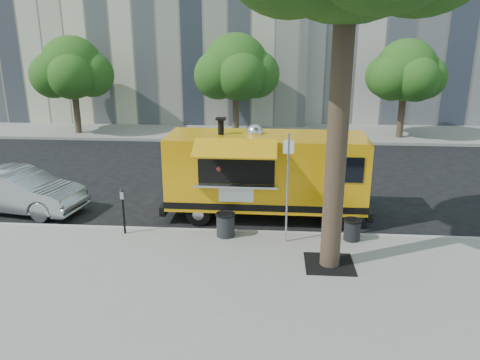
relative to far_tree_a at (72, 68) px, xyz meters
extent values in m
plane|color=black|center=(10.00, -12.30, -3.78)|extent=(120.00, 120.00, 0.00)
cube|color=gray|center=(10.00, -16.30, -3.70)|extent=(60.00, 6.00, 0.15)
cube|color=#999993|center=(10.00, -13.23, -3.70)|extent=(60.00, 0.14, 0.16)
cube|color=gray|center=(10.00, 1.20, -3.70)|extent=(60.00, 5.00, 0.15)
cylinder|color=#33261C|center=(12.60, -15.10, -0.38)|extent=(0.48, 0.48, 6.50)
cube|color=black|center=(12.60, -15.10, -3.62)|extent=(1.20, 1.20, 0.02)
cylinder|color=#33261C|center=(0.00, 0.00, -2.33)|extent=(0.36, 0.36, 2.60)
sphere|color=#204E14|center=(0.00, 0.00, 0.02)|extent=(3.42, 3.42, 3.42)
cylinder|color=#33261C|center=(9.00, 0.40, -2.33)|extent=(0.36, 0.36, 2.60)
sphere|color=#204E14|center=(9.00, 0.40, 0.07)|extent=(3.60, 3.60, 3.60)
cylinder|color=#33261C|center=(18.00, 0.10, -2.33)|extent=(0.36, 0.36, 2.60)
sphere|color=#204E14|center=(18.00, 0.10, -0.04)|extent=(3.24, 3.24, 3.24)
cylinder|color=silver|center=(11.55, -13.85, -2.13)|extent=(0.06, 0.06, 3.00)
cube|color=white|center=(11.55, -13.85, -0.98)|extent=(0.28, 0.02, 0.35)
cylinder|color=black|center=(7.00, -13.65, -3.10)|extent=(0.06, 0.06, 1.05)
cube|color=silver|center=(7.00, -13.65, -2.48)|extent=(0.10, 0.08, 0.22)
sphere|color=black|center=(7.00, -13.65, -2.35)|extent=(0.11, 0.11, 0.11)
cube|color=orange|center=(10.95, -11.70, -2.22)|extent=(6.04, 2.09, 2.18)
cube|color=black|center=(10.95, -11.70, -3.11)|extent=(6.06, 2.11, 0.20)
cube|color=black|center=(14.04, -11.72, -3.36)|extent=(0.20, 1.94, 0.28)
cube|color=black|center=(7.85, -11.68, -3.36)|extent=(0.20, 1.94, 0.28)
cube|color=black|center=(13.98, -11.72, -1.87)|extent=(0.06, 1.63, 0.88)
cylinder|color=black|center=(13.03, -12.57, -3.40)|extent=(0.74, 0.27, 0.74)
cylinder|color=black|center=(13.04, -10.86, -3.40)|extent=(0.74, 0.27, 0.74)
cylinder|color=black|center=(8.94, -12.54, -3.40)|extent=(0.74, 0.27, 0.74)
cylinder|color=black|center=(8.96, -10.83, -3.40)|extent=(0.74, 0.27, 0.74)
cube|color=black|center=(10.10, -12.65, -1.87)|extent=(2.23, 0.20, 0.97)
cube|color=silver|center=(10.10, -12.81, -2.40)|extent=(2.43, 0.37, 0.06)
cube|color=orange|center=(10.10, -13.14, -1.21)|extent=(2.33, 0.90, 0.39)
cube|color=white|center=(10.10, -12.73, -2.69)|extent=(1.02, 0.05, 0.46)
cylinder|color=black|center=(9.55, -11.69, -0.90)|extent=(0.19, 0.19, 0.51)
sphere|color=silver|center=(10.58, -11.51, -1.09)|extent=(0.52, 0.52, 0.52)
sphere|color=maroon|center=(9.60, -12.36, -1.92)|extent=(0.78, 0.78, 0.78)
cylinder|color=#FF590C|center=(9.59, -12.59, -2.05)|extent=(0.32, 0.11, 0.32)
imported|color=#A6A8AD|center=(2.94, -11.82, -3.07)|extent=(4.50, 2.24, 1.42)
cylinder|color=black|center=(13.37, -13.60, -3.33)|extent=(0.45, 0.45, 0.59)
cylinder|color=black|center=(13.37, -13.60, -3.05)|extent=(0.49, 0.49, 0.04)
cylinder|color=black|center=(9.87, -13.60, -3.29)|extent=(0.51, 0.51, 0.67)
cylinder|color=black|center=(9.87, -13.60, -2.98)|extent=(0.55, 0.55, 0.04)
camera|label=1|loc=(11.17, -25.61, 1.82)|focal=35.00mm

